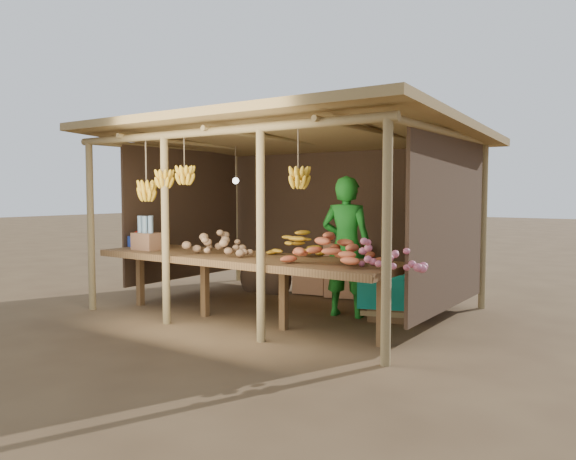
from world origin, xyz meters
The scene contains 13 objects.
ground centered at (0.00, 0.00, 0.00)m, with size 60.00×60.00×0.00m, color brown.
stall_structure centered at (0.01, -0.03, 1.91)m, with size 4.70×3.50×2.43m.
counter centered at (0.00, -0.95, 0.74)m, with size 3.90×1.05×0.80m.
potato_heap centered at (-0.25, -1.04, 0.98)m, with size 0.91×0.55×0.36m, color #8C6848, non-canonical shape.
sweet_potato_heap centered at (1.31, -1.02, 0.98)m, with size 0.96×0.58×0.36m, color #C25731, non-canonical shape.
onion_heap centered at (1.90, -1.23, 0.98)m, with size 0.79×0.48×0.36m, color #C76078, non-canonical shape.
banana_pile centered at (0.50, -0.59, 0.97)m, with size 0.59×0.36×0.35m, color gold, non-canonical shape.
tomato_basin centered at (-1.90, -0.82, 0.89)m, with size 0.40×0.40×0.21m.
bottle_box centered at (-1.44, -1.12, 0.97)m, with size 0.35×0.28×0.44m.
vendor centered at (0.84, 0.06, 0.87)m, with size 0.64×0.42×1.74m, color #1B7B20.
tarp_crate centered at (1.39, 0.23, 0.31)m, with size 0.77×0.72×0.75m.
carton_stack centered at (0.03, 1.12, 0.35)m, with size 1.12×0.50×0.79m.
burlap_sacks centered at (-1.02, 0.86, 0.27)m, with size 0.89×0.46×0.63m.
Camera 1 is at (4.19, -6.04, 1.54)m, focal length 35.00 mm.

